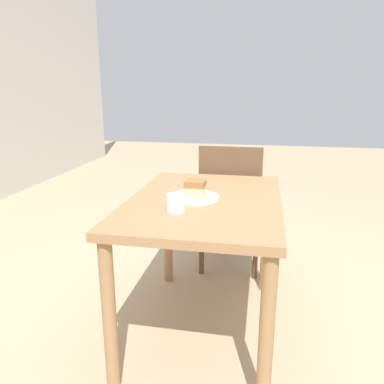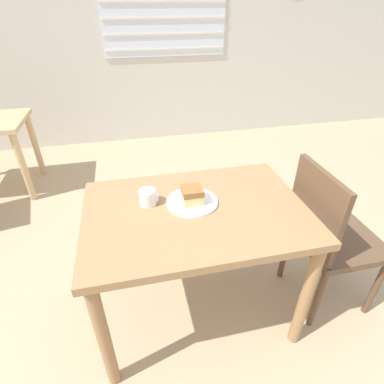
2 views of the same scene
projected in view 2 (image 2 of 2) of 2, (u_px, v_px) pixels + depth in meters
The scene contains 7 objects.
ground_plane at pixel (210, 341), 1.68m from camera, with size 14.00×14.00×0.00m, color tan.
wall_back at pixel (143, 20), 3.40m from camera, with size 10.00×0.10×2.80m.
dining_table_near at pixel (196, 227), 1.52m from camera, with size 1.08×0.75×0.75m.
chair_near_window at pixel (329, 234), 1.67m from camera, with size 0.44×0.44×0.92m.
plate at pixel (192, 202), 1.50m from camera, with size 0.26×0.26×0.01m.
cake_slice at pixel (192, 195), 1.47m from camera, with size 0.10×0.10×0.08m.
coffee_mug at pixel (148, 197), 1.48m from camera, with size 0.09×0.08×0.08m.
Camera 2 is at (-0.31, -0.91, 1.62)m, focal length 28.00 mm.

